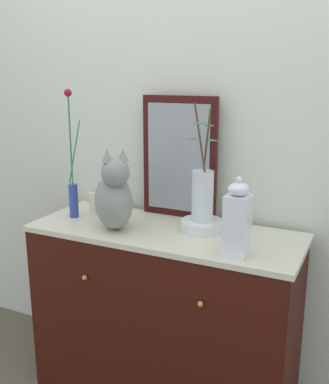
# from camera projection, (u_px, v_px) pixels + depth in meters

# --- Properties ---
(wall_back) EXTENTS (4.40, 0.08, 2.60)m
(wall_back) POSITION_uv_depth(u_px,v_px,m) (192.00, 128.00, 2.25)
(wall_back) COLOR silver
(wall_back) RESTS_ON ground_plane
(sideboard) EXTENTS (1.26, 0.51, 0.86)m
(sideboard) POSITION_uv_depth(u_px,v_px,m) (164.00, 314.00, 2.19)
(sideboard) COLOR #361009
(sideboard) RESTS_ON ground_plane
(mirror_leaning) EXTENTS (0.39, 0.03, 0.60)m
(mirror_leaning) POSITION_uv_depth(u_px,v_px,m) (179.00, 158.00, 2.21)
(mirror_leaning) COLOR #370E0E
(mirror_leaning) RESTS_ON sideboard
(cat_sitting) EXTENTS (0.37, 0.39, 0.38)m
(cat_sitting) POSITION_uv_depth(u_px,v_px,m) (114.00, 197.00, 2.06)
(cat_sitting) COLOR gray
(cat_sitting) RESTS_ON sideboard
(vase_slim_green) EXTENTS (0.08, 0.05, 0.63)m
(vase_slim_green) POSITION_uv_depth(u_px,v_px,m) (73.00, 185.00, 2.23)
(vase_slim_green) COLOR #2D3F95
(vase_slim_green) RESTS_ON sideboard
(bowl_porcelain) EXTENTS (0.19, 0.19, 0.05)m
(bowl_porcelain) POSITION_uv_depth(u_px,v_px,m) (202.00, 226.00, 2.06)
(bowl_porcelain) COLOR white
(bowl_porcelain) RESTS_ON sideboard
(vase_glass_clear) EXTENTS (0.13, 0.19, 0.53)m
(vase_glass_clear) POSITION_uv_depth(u_px,v_px,m) (203.00, 193.00, 2.02)
(vase_glass_clear) COLOR silver
(vase_glass_clear) RESTS_ON bowl_porcelain
(jar_lidded_porcelain) EXTENTS (0.09, 0.09, 0.32)m
(jar_lidded_porcelain) POSITION_uv_depth(u_px,v_px,m) (237.00, 220.00, 1.76)
(jar_lidded_porcelain) COLOR white
(jar_lidded_porcelain) RESTS_ON sideboard
(candle_pillar) EXTENTS (0.04, 0.04, 0.12)m
(candle_pillar) POSITION_uv_depth(u_px,v_px,m) (93.00, 204.00, 2.30)
(candle_pillar) COLOR #EBE6C3
(candle_pillar) RESTS_ON sideboard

